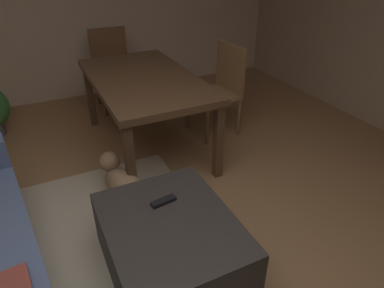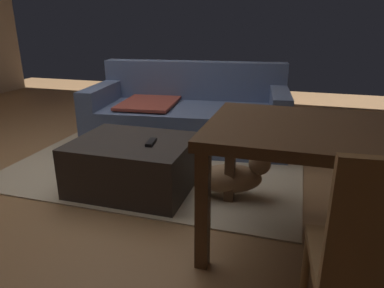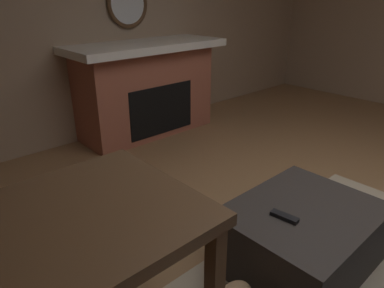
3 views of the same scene
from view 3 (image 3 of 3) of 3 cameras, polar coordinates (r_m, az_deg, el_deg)
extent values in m
plane|color=olive|center=(2.72, 25.45, -14.90)|extent=(8.86, 8.86, 0.00)
cube|color=#9E846B|center=(4.30, -13.72, 20.77)|extent=(7.78, 0.12, 2.88)
cube|color=#9E5642|center=(4.25, -7.48, 8.34)|extent=(1.58, 0.60, 1.00)
cube|color=black|center=(4.09, -5.24, 5.64)|extent=(0.87, 0.10, 0.56)
cube|color=white|center=(4.10, -7.46, 15.53)|extent=(1.82, 0.76, 0.08)
torus|color=#4C331E|center=(4.33, -10.41, 21.45)|extent=(0.53, 0.05, 0.53)
cylinder|color=silver|center=(4.33, -10.41, 21.45)|extent=(0.44, 0.01, 0.44)
cube|color=#2D2826|center=(2.33, 17.23, -14.26)|extent=(0.90, 0.73, 0.41)
cube|color=black|center=(2.10, 14.78, -11.33)|extent=(0.07, 0.17, 0.02)
cube|color=#513823|center=(1.75, 3.68, -21.95)|extent=(0.07, 0.07, 0.68)
cube|color=#513823|center=(2.23, -10.92, -11.16)|extent=(0.07, 0.07, 0.68)
cylinder|color=brown|center=(2.29, -24.85, -16.35)|extent=(0.04, 0.04, 0.41)
cylinder|color=brown|center=(2.61, -28.46, -11.87)|extent=(0.04, 0.04, 0.41)
camera|label=1|loc=(3.06, 44.96, 20.75)|focal=31.77mm
camera|label=2|loc=(3.24, -34.65, 14.09)|focal=33.14mm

